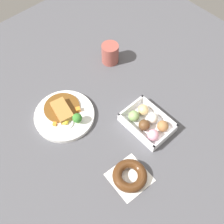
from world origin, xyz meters
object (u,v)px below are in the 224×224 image
at_px(curry_plate, 65,115).
at_px(chocolate_ring_donut, 130,176).
at_px(coffee_mug, 110,53).
at_px(donut_box, 148,123).

height_order(curry_plate, chocolate_ring_donut, curry_plate).
relative_size(chocolate_ring_donut, coffee_mug, 1.51).
relative_size(curry_plate, chocolate_ring_donut, 1.70).
bearing_deg(coffee_mug, donut_box, 160.48).
bearing_deg(donut_box, coffee_mug, -19.52).
xyz_separation_m(donut_box, chocolate_ring_donut, (-0.10, 0.20, -0.01)).
xyz_separation_m(curry_plate, coffee_mug, (0.10, -0.34, 0.03)).
relative_size(donut_box, chocolate_ring_donut, 1.37).
bearing_deg(curry_plate, chocolate_ring_donut, -177.73).
xyz_separation_m(chocolate_ring_donut, coffee_mug, (0.46, -0.32, 0.03)).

